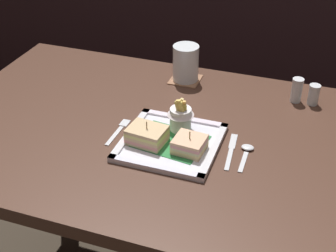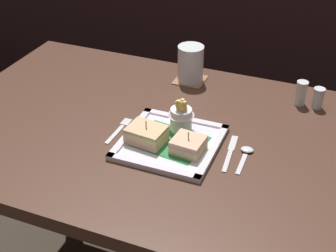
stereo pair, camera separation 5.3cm
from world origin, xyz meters
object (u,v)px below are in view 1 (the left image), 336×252
Objects in this scene: knife at (231,150)px; salt_shaker at (297,92)px; square_plate at (171,143)px; sandwich_half_right at (189,145)px; fork at (119,131)px; pepper_shaker at (313,96)px; dining_table at (165,164)px; water_glass at (186,65)px; spoon at (247,151)px; fries_cup at (181,115)px; sandwich_half_left at (147,135)px.

salt_shaker is at bearing 67.98° from knife.
square_plate is at bearing -129.85° from salt_shaker.
sandwich_half_right is 0.64× the size of fork.
pepper_shaker is (0.35, 0.36, 0.02)m from square_plate.
dining_table is at bearing -138.05° from salt_shaker.
fork is at bearing -177.31° from knife.
dining_table is 0.24m from knife.
water_glass is 0.90× the size of fork.
spoon is at bearing -113.97° from pepper_shaker.
square_plate is 2.46× the size of fries_cup.
fork is at bearing -143.38° from salt_shaker.
sandwich_half_left is 1.02× the size of fries_cup.
salt_shaker is (0.30, 0.36, 0.03)m from square_plate.
water_glass reaches higher than knife.
fork is at bearing -162.53° from fries_cup.
water_glass is 1.00× the size of spoon.
dining_table is 0.47m from salt_shaker.
water_glass is 0.38m from salt_shaker.
square_plate is at bearing -170.16° from knife.
spoon is at bearing 21.17° from sandwich_half_right.
knife is (0.23, 0.05, -0.03)m from sandwich_half_left.
dining_table is at bearing -82.79° from water_glass.
sandwich_half_left is 0.12m from fries_cup.
fries_cup reaches higher than dining_table.
dining_table is 0.20m from sandwich_half_right.
fries_cup reaches higher than salt_shaker.
sandwich_half_right is 0.71× the size of spoon.
sandwich_half_left is (-0.06, -0.02, 0.03)m from square_plate.
sandwich_half_left is at bearing -107.28° from dining_table.
fork is 0.33m from knife.
dining_table is at bearing 122.47° from square_plate.
sandwich_half_right is 1.30× the size of pepper_shaker.
sandwich_half_right is 0.51× the size of knife.
knife is at bearing 26.78° from sandwich_half_right.
salt_shaker is at bearing 58.13° from sandwich_half_right.
salt_shaker is at bearing 50.15° from square_plate.
square_plate reaches higher than fork.
knife is at bearing 2.69° from fork.
sandwich_half_right is at bearing -21.29° from square_plate.
dining_table is 11.17× the size of spoon.
sandwich_half_right is at bearing -158.83° from spoon.
water_glass is at bearing 129.30° from spoon.
sandwich_half_right is 0.71× the size of water_glass.
water_glass reaches higher than fries_cup.
dining_table is 12.77× the size of fries_cup.
pepper_shaker is at bearing 0.00° from salt_shaker.
salt_shaker is (0.13, 0.33, 0.03)m from knife.
sandwich_half_left is 0.81× the size of fork.
sandwich_half_right is at bearing -153.22° from knife.
spoon is (0.20, -0.03, -0.05)m from fries_cup.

